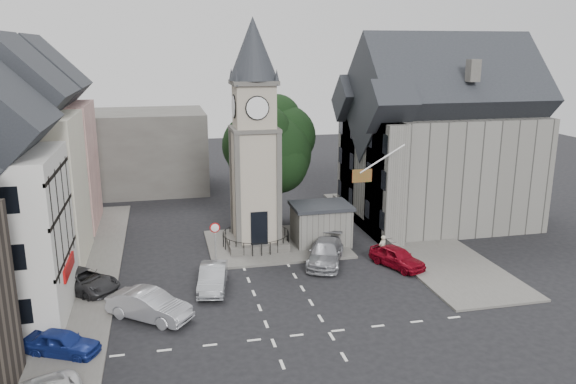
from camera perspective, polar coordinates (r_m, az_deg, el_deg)
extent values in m
plane|color=black|center=(34.31, -0.99, -10.01)|extent=(120.00, 120.00, 0.00)
cube|color=#595651|center=(39.69, -21.00, -7.42)|extent=(6.00, 30.00, 0.14)
cube|color=#595651|center=(45.01, 12.01, -4.19)|extent=(6.00, 26.00, 0.14)
cube|color=#595651|center=(41.83, -1.24, -5.29)|extent=(10.00, 8.00, 0.16)
cube|color=silver|center=(29.51, 1.28, -14.31)|extent=(20.00, 8.00, 0.01)
cube|color=#4C4944|center=(41.48, -3.28, -5.09)|extent=(4.20, 4.20, 0.70)
torus|color=black|center=(41.25, -3.29, -4.13)|extent=(4.86, 4.86, 0.06)
cube|color=#A69786|center=(40.24, -3.36, 0.76)|extent=(3.00, 3.00, 8.00)
cube|color=black|center=(39.63, -2.96, -3.66)|extent=(1.20, 0.25, 2.40)
cube|color=#4C4944|center=(39.49, -3.45, 6.41)|extent=(3.30, 3.30, 0.25)
cube|color=#A69786|center=(39.30, -3.48, 8.72)|extent=(2.70, 2.70, 3.20)
cylinder|color=white|center=(37.93, -3.13, 8.51)|extent=(1.50, 0.12, 1.50)
cube|color=#4C4944|center=(39.18, -3.52, 11.05)|extent=(3.10, 3.10, 0.30)
cone|color=black|center=(39.11, -3.57, 14.34)|extent=(3.40, 3.40, 4.20)
cube|color=slate|center=(41.70, 3.35, -3.46)|extent=(4.00, 3.00, 2.80)
cube|color=black|center=(41.25, 3.38, -1.41)|extent=(4.30, 3.30, 0.25)
cylinder|color=black|center=(45.97, -1.90, -0.70)|extent=(0.70, 0.70, 4.40)
cylinder|color=black|center=(38.47, -7.39, -5.36)|extent=(0.10, 0.10, 2.50)
cone|color=#A50C0C|center=(37.97, -7.44, -3.63)|extent=(0.70, 0.06, 0.70)
cone|color=white|center=(37.95, -7.43, -3.64)|extent=(0.54, 0.04, 0.54)
cube|color=tan|center=(48.35, -23.48, 2.26)|extent=(7.50, 7.00, 10.00)
cube|color=beige|center=(40.70, -25.42, -0.05)|extent=(7.50, 7.00, 10.00)
cube|color=#4C4944|center=(59.73, -18.09, 3.89)|extent=(20.00, 10.00, 8.00)
cube|color=slate|center=(48.20, 15.13, 2.32)|extent=(14.00, 10.00, 9.00)
cube|color=slate|center=(42.50, 9.90, 1.02)|extent=(1.60, 4.40, 9.00)
cube|color=slate|center=(48.87, 6.77, 2.88)|extent=(1.60, 4.40, 9.00)
cube|color=slate|center=(45.59, 7.78, -3.26)|extent=(0.40, 16.00, 0.90)
cylinder|color=white|center=(38.14, 9.57, 3.35)|extent=(3.17, 0.10, 1.89)
plane|color=#B21414|center=(37.86, 7.54, 1.65)|extent=(1.40, 0.00, 1.40)
imported|color=navy|center=(29.57, -21.95, -14.04)|extent=(3.89, 2.86, 1.23)
imported|color=#ACADB4|center=(31.62, -13.91, -11.12)|extent=(4.80, 4.21, 1.57)
imported|color=#28292B|center=(36.17, -20.22, -8.46)|extent=(5.18, 4.82, 1.35)
imported|color=#A0A4A9|center=(34.58, -7.65, -8.62)|extent=(2.30, 4.63, 1.46)
imported|color=#96979D|center=(38.26, 3.84, -6.16)|extent=(4.05, 5.69, 1.53)
imported|color=maroon|center=(38.26, 11.02, -6.51)|extent=(3.16, 4.41, 1.40)
imported|color=#B5B096|center=(39.16, 9.56, -5.62)|extent=(0.77, 0.65, 1.80)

